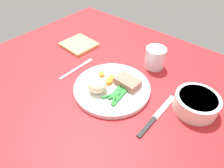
% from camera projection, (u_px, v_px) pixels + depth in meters
% --- Properties ---
extents(dining_table, '(1.20, 0.90, 0.02)m').
position_uv_depth(dining_table, '(118.00, 88.00, 0.72)').
color(dining_table, red).
rests_on(dining_table, ground).
extents(dinner_plate, '(0.26, 0.26, 0.02)m').
position_uv_depth(dinner_plate, '(112.00, 88.00, 0.69)').
color(dinner_plate, white).
rests_on(dinner_plate, dining_table).
extents(meat_portion, '(0.08, 0.06, 0.02)m').
position_uv_depth(meat_portion, '(128.00, 82.00, 0.69)').
color(meat_portion, '#A86B56').
rests_on(meat_portion, dinner_plate).
extents(mashed_potatoes, '(0.07, 0.06, 0.05)m').
position_uv_depth(mashed_potatoes, '(97.00, 85.00, 0.66)').
color(mashed_potatoes, beige).
rests_on(mashed_potatoes, dinner_plate).
extents(carrot_slices, '(0.07, 0.05, 0.01)m').
position_uv_depth(carrot_slices, '(109.00, 79.00, 0.71)').
color(carrot_slices, orange).
rests_on(carrot_slices, dinner_plate).
extents(green_beans, '(0.06, 0.10, 0.01)m').
position_uv_depth(green_beans, '(117.00, 94.00, 0.65)').
color(green_beans, '#2D8C38').
rests_on(green_beans, dinner_plate).
extents(fork, '(0.01, 0.17, 0.00)m').
position_uv_depth(fork, '(77.00, 69.00, 0.78)').
color(fork, silver).
rests_on(fork, dining_table).
extents(knife, '(0.02, 0.20, 0.01)m').
position_uv_depth(knife, '(156.00, 116.00, 0.61)').
color(knife, black).
rests_on(knife, dining_table).
extents(water_glass, '(0.08, 0.08, 0.08)m').
position_uv_depth(water_glass, '(155.00, 59.00, 0.77)').
color(water_glass, silver).
rests_on(water_glass, dining_table).
extents(salad_bowl, '(0.13, 0.13, 0.05)m').
position_uv_depth(salad_bowl, '(196.00, 103.00, 0.61)').
color(salad_bowl, silver).
rests_on(salad_bowl, dining_table).
extents(napkin, '(0.15, 0.14, 0.01)m').
position_uv_depth(napkin, '(79.00, 45.00, 0.91)').
color(napkin, '#DBBC6B').
rests_on(napkin, dining_table).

